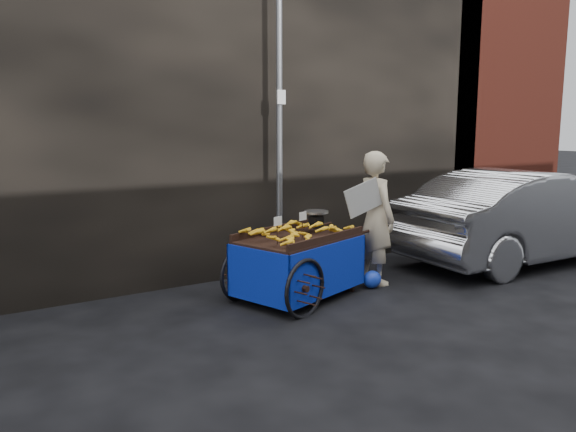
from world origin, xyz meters
TOP-DOWN VIEW (x-y plane):
  - ground at (0.00, 0.00)m, footprint 80.00×80.00m
  - building_wall at (0.39, 2.60)m, footprint 13.50×2.00m
  - street_pole at (0.30, 1.30)m, footprint 0.12×0.10m
  - banana_cart at (-0.02, 0.40)m, footprint 2.15×1.45m
  - vendor at (1.22, 0.42)m, footprint 0.84×0.65m
  - plastic_bag at (1.03, 0.24)m, footprint 0.25×0.20m
  - parked_car at (3.92, 0.10)m, footprint 4.27×1.66m

SIDE VIEW (x-z plane):
  - ground at x=0.00m, z-range 0.00..0.00m
  - plastic_bag at x=1.03m, z-range 0.00..0.22m
  - banana_cart at x=-0.02m, z-range 0.13..1.20m
  - parked_car at x=3.92m, z-range 0.00..1.39m
  - vendor at x=1.22m, z-range 0.00..1.72m
  - street_pole at x=0.30m, z-range 0.01..4.01m
  - building_wall at x=0.39m, z-range 0.00..5.00m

